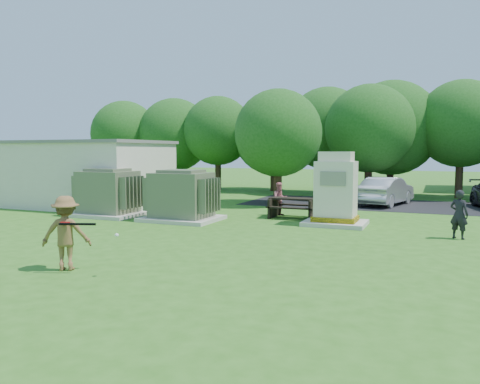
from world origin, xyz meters
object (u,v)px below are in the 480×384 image
at_px(batter, 66,233).
at_px(person_at_picnic, 280,199).
at_px(transformer_left, 108,194).
at_px(transformer_right, 182,197).
at_px(car_silver_a, 386,191).
at_px(car_white, 344,191).
at_px(generator_cabinet, 336,193).
at_px(picnic_table, 294,205).
at_px(person_by_generator, 459,214).

xyz_separation_m(batter, person_at_picnic, (1.73, 11.03, -0.16)).
distance_m(transformer_left, person_at_picnic, 7.55).
bearing_deg(transformer_right, transformer_left, 180.00).
xyz_separation_m(batter, car_silver_a, (5.63, 17.07, -0.15)).
bearing_deg(batter, person_at_picnic, -126.00).
xyz_separation_m(batter, car_white, (3.47, 16.95, -0.22)).
bearing_deg(car_white, transformer_left, -137.83).
relative_size(generator_cabinet, car_silver_a, 0.63).
xyz_separation_m(generator_cabinet, person_at_picnic, (-2.80, 1.73, -0.50)).
relative_size(person_at_picnic, car_silver_a, 0.33).
height_order(transformer_right, car_silver_a, transformer_right).
distance_m(picnic_table, person_by_generator, 6.74).
bearing_deg(transformer_right, batter, -79.35).
height_order(transformer_left, car_silver_a, transformer_left).
distance_m(generator_cabinet, car_silver_a, 7.86).
distance_m(generator_cabinet, person_at_picnic, 3.33).
bearing_deg(transformer_left, transformer_right, 0.00).
bearing_deg(generator_cabinet, person_by_generator, -17.05).
xyz_separation_m(transformer_left, picnic_table, (7.73, 2.44, -0.43)).
xyz_separation_m(transformer_right, person_by_generator, (10.28, -0.07, -0.17)).
bearing_deg(picnic_table, person_by_generator, -21.90).
relative_size(batter, car_silver_a, 0.40).
height_order(batter, car_white, batter).
bearing_deg(person_at_picnic, car_white, 36.35).
bearing_deg(person_at_picnic, person_by_generator, -60.56).
relative_size(person_by_generator, car_white, 0.41).
distance_m(generator_cabinet, batter, 10.35).
distance_m(batter, person_by_generator, 11.86).
bearing_deg(transformer_left, car_silver_a, 39.65).
bearing_deg(picnic_table, generator_cabinet, -31.09).
relative_size(generator_cabinet, person_by_generator, 1.76).
height_order(picnic_table, batter, batter).
bearing_deg(person_at_picnic, transformer_left, 165.81).
relative_size(person_by_generator, person_at_picnic, 1.09).
xyz_separation_m(transformer_right, car_silver_a, (7.15, 8.99, -0.23)).
height_order(person_at_picnic, car_white, person_at_picnic).
bearing_deg(generator_cabinet, picnic_table, 148.91).
height_order(batter, person_by_generator, batter).
height_order(transformer_right, person_by_generator, transformer_right).
height_order(transformer_right, car_white, transformer_right).
height_order(generator_cabinet, picnic_table, generator_cabinet).
xyz_separation_m(transformer_left, transformer_right, (3.70, 0.00, 0.00)).
relative_size(transformer_left, car_silver_a, 0.67).
xyz_separation_m(person_by_generator, car_white, (-5.29, 8.95, -0.13)).
distance_m(transformer_left, picnic_table, 8.12).
distance_m(transformer_right, batter, 8.21).
distance_m(batter, person_at_picnic, 11.17).
height_order(generator_cabinet, car_white, generator_cabinet).
bearing_deg(car_silver_a, person_at_picnic, 70.89).
height_order(picnic_table, person_at_picnic, person_at_picnic).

